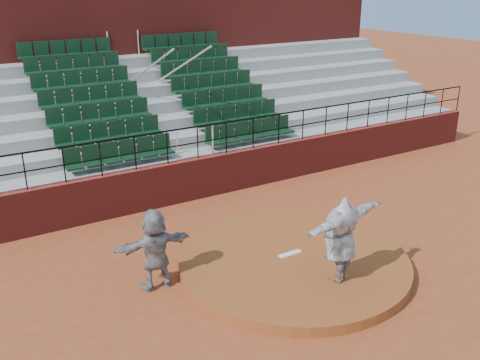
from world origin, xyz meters
name	(u,v)px	position (x,y,z in m)	size (l,w,h in m)	color
ground	(293,266)	(0.00, 0.00, 0.00)	(90.00, 90.00, 0.00)	#944121
pitchers_mound	(294,261)	(0.00, 0.00, 0.12)	(5.50, 5.50, 0.25)	brown
pitching_rubber	(290,254)	(0.00, 0.15, 0.27)	(0.60, 0.15, 0.03)	white
boundary_wall	(199,178)	(0.00, 5.00, 0.65)	(24.00, 0.30, 1.30)	maroon
wall_railing	(197,135)	(0.00, 5.00, 2.03)	(24.04, 0.05, 1.03)	black
seating_deck	(152,127)	(0.00, 8.65, 1.44)	(24.00, 5.97, 4.63)	#969691
press_box_facade	(112,54)	(0.00, 12.60, 3.55)	(24.00, 3.00, 7.10)	maroon
pitcher	(340,240)	(0.22, -1.32, 1.24)	(2.43, 0.66, 1.97)	black
fielder	(155,249)	(-3.15, 0.87, 0.94)	(1.74, 0.55, 1.87)	black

